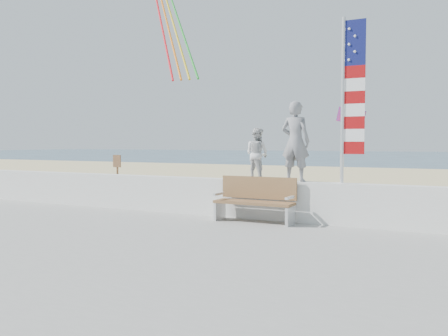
{
  "coord_description": "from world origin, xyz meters",
  "views": [
    {
      "loc": [
        5.27,
        -8.13,
        1.93
      ],
      "look_at": [
        0.2,
        1.8,
        1.35
      ],
      "focal_mm": 38.0,
      "sensor_mm": 36.0,
      "label": 1
    }
  ],
  "objects_px": {
    "child": "(257,154)",
    "bench": "(255,199)",
    "flag": "(349,93)",
    "adult": "(295,141)"
  },
  "relations": [
    {
      "from": "child",
      "to": "bench",
      "type": "xyz_separation_m",
      "value": [
        0.16,
        -0.45,
        -1.0
      ]
    },
    {
      "from": "flag",
      "to": "adult",
      "type": "bearing_deg",
      "value": 179.99
    },
    {
      "from": "bench",
      "to": "flag",
      "type": "relative_size",
      "value": 0.51
    },
    {
      "from": "child",
      "to": "flag",
      "type": "relative_size",
      "value": 0.35
    },
    {
      "from": "adult",
      "to": "child",
      "type": "bearing_deg",
      "value": 3.46
    },
    {
      "from": "adult",
      "to": "flag",
      "type": "height_order",
      "value": "flag"
    },
    {
      "from": "child",
      "to": "bench",
      "type": "height_order",
      "value": "child"
    },
    {
      "from": "bench",
      "to": "flag",
      "type": "xyz_separation_m",
      "value": [
        1.93,
        0.45,
        2.3
      ]
    },
    {
      "from": "child",
      "to": "bench",
      "type": "relative_size",
      "value": 0.67
    },
    {
      "from": "adult",
      "to": "child",
      "type": "height_order",
      "value": "adult"
    }
  ]
}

